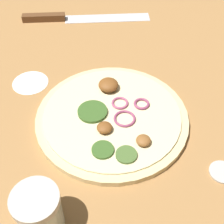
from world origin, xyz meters
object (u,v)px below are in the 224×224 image
(pizza, at_px, (112,117))
(knife, at_px, (67,18))
(loose_cap, at_px, (223,171))
(spice_jar, at_px, (39,211))

(pizza, xyz_separation_m, knife, (0.28, -0.26, -0.00))
(loose_cap, bearing_deg, spice_jar, 46.41)
(pizza, distance_m, knife, 0.38)
(pizza, height_order, knife, pizza)
(loose_cap, bearing_deg, knife, -28.35)
(knife, bearing_deg, pizza, -75.11)
(knife, relative_size, spice_jar, 3.86)
(pizza, xyz_separation_m, loose_cap, (-0.22, 0.01, -0.01))
(pizza, bearing_deg, loose_cap, 176.62)
(pizza, height_order, spice_jar, spice_jar)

